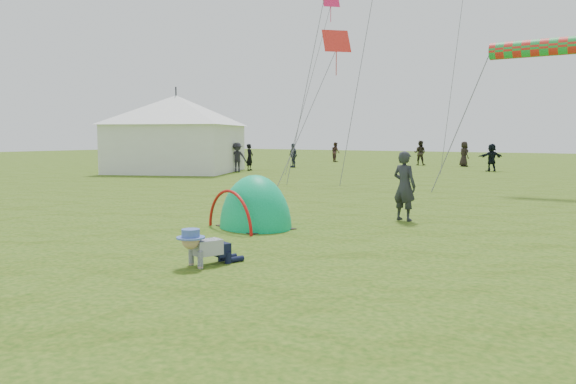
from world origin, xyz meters
The scene contains 16 objects.
ground centered at (0.00, 0.00, 0.00)m, with size 140.00×140.00×0.00m, color #1C470D.
crawling_toddler centered at (-1.14, -0.27, 0.32)m, with size 0.58×0.83×0.64m, color black, non-canonical shape.
popup_tent centered at (-2.73, 3.27, 0.00)m, with size 1.89×1.56×2.45m, color #00A556.
standing_adult centered at (-0.27, 6.19, 0.87)m, with size 0.63×0.42×1.74m, color #27292F.
event_marquee centered at (-18.90, 17.23, 2.42)m, with size 7.04×7.04×4.84m, color white, non-canonical shape.
crowd_person_1 centered at (-9.58, 32.71, 0.90)m, with size 0.87×0.68×1.80m, color #2A241D.
crowd_person_4 centered at (-6.38, 32.73, 0.88)m, with size 0.86×0.56×1.75m, color black.
crowd_person_5 centered at (-17.95, 19.71, 0.82)m, with size 1.53×0.49×1.64m, color #1C2932.
crowd_person_6 centered at (-16.16, 20.76, 0.82)m, with size 0.60×0.39×1.64m, color black.
crowd_person_7 centered at (-17.42, 34.21, 0.82)m, with size 0.79×0.62×1.63m, color #432C29.
crowd_person_8 centered at (-15.80, 25.16, 0.82)m, with size 0.96×0.40×1.63m, color #2D3342.
crowd_person_9 centered at (-15.91, 19.20, 0.87)m, with size 1.12×0.65×1.74m, color #25232D.
crowd_person_11 centered at (-3.37, 28.00, 0.84)m, with size 1.56×0.50×1.68m, color black.
crowd_person_12 centered at (-19.89, 20.00, 0.87)m, with size 0.63×0.42×1.74m, color black.
diamond_kite_0 centered at (-7.95, 16.74, 6.58)m, with size 1.28×1.28×0.00m, color red.
diamond_kite_6 centered at (-12.09, 23.63, 10.34)m, with size 1.03×1.03×0.00m, color #EF174F.
Camera 1 is at (4.95, -7.05, 2.10)m, focal length 35.00 mm.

